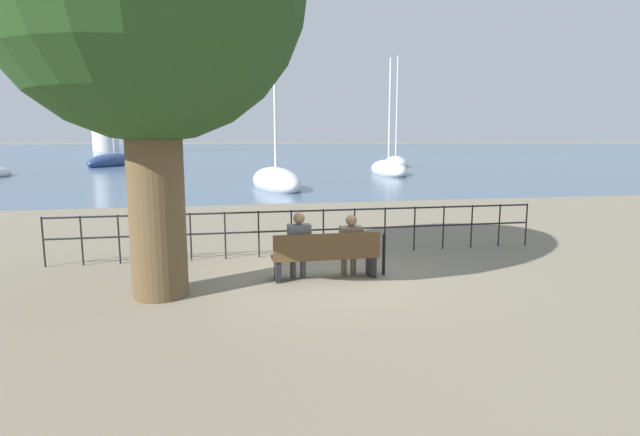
{
  "coord_description": "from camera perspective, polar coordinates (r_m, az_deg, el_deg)",
  "views": [
    {
      "loc": [
        -1.9,
        -9.0,
        2.61
      ],
      "look_at": [
        0.0,
        0.5,
        1.08
      ],
      "focal_mm": 28.0,
      "sensor_mm": 36.0,
      "label": 1
    }
  ],
  "objects": [
    {
      "name": "closed_umbrella",
      "position": [
        9.75,
        7.31,
        -3.74
      ],
      "size": [
        0.09,
        0.09,
        0.86
      ],
      "color": "black",
      "rests_on": "ground_plane"
    },
    {
      "name": "ground_plane",
      "position": [
        9.56,
        0.59,
        -6.87
      ],
      "size": [
        1000.0,
        1000.0,
        0.0
      ],
      "primitive_type": "plane",
      "color": "#7A705B"
    },
    {
      "name": "park_bench",
      "position": [
        9.39,
        0.68,
        -4.39
      ],
      "size": [
        2.01,
        0.45,
        0.9
      ],
      "color": "brown",
      "rests_on": "ground_plane"
    },
    {
      "name": "seated_person_right",
      "position": [
        9.53,
        3.52,
        -2.82
      ],
      "size": [
        0.42,
        0.35,
        1.21
      ],
      "color": "brown",
      "rests_on": "ground_plane"
    },
    {
      "name": "harbor_lighthouse",
      "position": [
        120.79,
        -23.63,
        13.09
      ],
      "size": [
        5.36,
        5.36,
        27.68
      ],
      "color": "white",
      "rests_on": "ground_plane"
    },
    {
      "name": "harbor_water",
      "position": [
        170.28,
        -10.75,
        7.91
      ],
      "size": [
        600.0,
        300.0,
        0.01
      ],
      "color": "#47607A",
      "rests_on": "ground_plane"
    },
    {
      "name": "sailboat_2",
      "position": [
        50.18,
        8.64,
        6.24
      ],
      "size": [
        4.14,
        8.48,
        10.97
      ],
      "rotation": [
        0.0,
        0.0,
        -0.25
      ],
      "color": "white",
      "rests_on": "ground_plane"
    },
    {
      "name": "promenade_railing",
      "position": [
        11.28,
        -1.44,
        -0.82
      ],
      "size": [
        11.06,
        0.04,
        1.05
      ],
      "color": "black",
      "rests_on": "ground_plane"
    },
    {
      "name": "sailboat_4",
      "position": [
        54.72,
        -22.38,
        5.94
      ],
      "size": [
        5.32,
        8.95,
        9.1
      ],
      "rotation": [
        0.0,
        0.0,
        -0.36
      ],
      "color": "navy",
      "rests_on": "ground_plane"
    },
    {
      "name": "sailboat_1",
      "position": [
        38.9,
        7.82,
        5.51
      ],
      "size": [
        3.34,
        8.41,
        9.08
      ],
      "rotation": [
        0.0,
        0.0,
        -0.13
      ],
      "color": "white",
      "rests_on": "ground_plane"
    },
    {
      "name": "seated_person_left",
      "position": [
        9.32,
        -2.42,
        -2.85
      ],
      "size": [
        0.42,
        0.35,
        1.28
      ],
      "color": "#4C4C51",
      "rests_on": "ground_plane"
    },
    {
      "name": "sailboat_0",
      "position": [
        27.19,
        -5.06,
        4.18
      ],
      "size": [
        3.1,
        6.7,
        9.9
      ],
      "rotation": [
        0.0,
        0.0,
        0.17
      ],
      "color": "silver",
      "rests_on": "ground_plane"
    }
  ]
}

